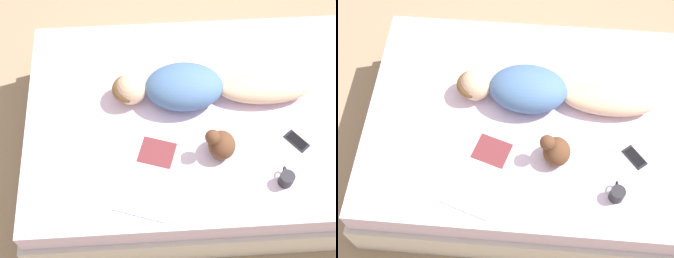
{
  "view_description": "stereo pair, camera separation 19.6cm",
  "coord_description": "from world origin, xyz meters",
  "views": [
    {
      "loc": [
        -1.51,
        0.27,
        2.96
      ],
      "look_at": [
        -0.14,
        0.18,
        0.55
      ],
      "focal_mm": 50.0,
      "sensor_mm": 36.0,
      "label": 1
    },
    {
      "loc": [
        -1.51,
        0.07,
        2.96
      ],
      "look_at": [
        -0.14,
        0.18,
        0.55
      ],
      "focal_mm": 50.0,
      "sensor_mm": 36.0,
      "label": 2
    }
  ],
  "objects": [
    {
      "name": "bed",
      "position": [
        0.0,
        0.0,
        0.25
      ],
      "size": [
        1.54,
        2.16,
        0.5
      ],
      "color": "beige",
      "rests_on": "ground_plane"
    },
    {
      "name": "open_magazine",
      "position": [
        -0.39,
        0.29,
        0.51
      ],
      "size": [
        0.6,
        0.44,
        0.01
      ],
      "rotation": [
        0.0,
        0.0,
        -0.31
      ],
      "color": "white",
      "rests_on": "bed"
    },
    {
      "name": "ground_plane",
      "position": [
        0.0,
        0.0,
        0.0
      ],
      "size": [
        12.0,
        12.0,
        0.0
      ],
      "primitive_type": "plane",
      "color": "#9E8466"
    },
    {
      "name": "plush_toy",
      "position": [
        -0.27,
        -0.11,
        0.59
      ],
      "size": [
        0.18,
        0.18,
        0.22
      ],
      "color": "brown",
      "rests_on": "bed"
    },
    {
      "name": "coffee_mug",
      "position": [
        -0.49,
        -0.46,
        0.55
      ],
      "size": [
        0.12,
        0.08,
        0.09
      ],
      "color": "#232328",
      "rests_on": "bed"
    },
    {
      "name": "person",
      "position": [
        0.12,
        -0.01,
        0.6
      ],
      "size": [
        0.35,
        1.22,
        0.22
      ],
      "rotation": [
        0.0,
        0.0,
        -0.03
      ],
      "color": "#DBB28E",
      "rests_on": "bed"
    },
    {
      "name": "cell_phone",
      "position": [
        -0.24,
        -0.58,
        0.51
      ],
      "size": [
        0.16,
        0.15,
        0.01
      ],
      "rotation": [
        0.0,
        0.0,
        -0.9
      ],
      "color": "black",
      "rests_on": "bed"
    }
  ]
}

